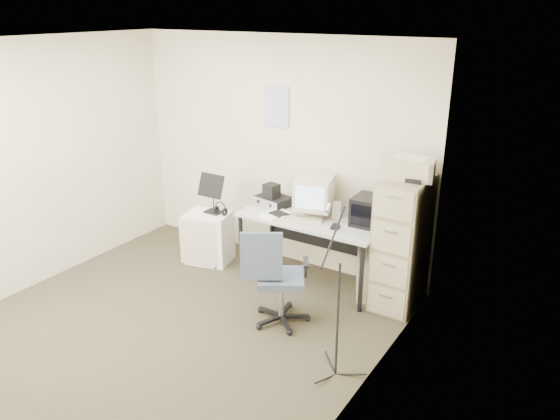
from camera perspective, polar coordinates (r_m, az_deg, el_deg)
The scene contains 23 objects.
floor at distance 5.22m, azimuth -10.97°, elevation -11.86°, with size 3.60×3.60×0.01m, color #2C261A.
ceiling at distance 4.43m, azimuth -13.24°, elevation 16.66°, with size 3.60×3.60×0.01m, color white.
wall_back at distance 6.03m, azimuth -0.10°, elevation 6.07°, with size 3.60×0.02×2.50m, color beige.
wall_left at distance 6.03m, azimuth -24.50°, elevation 4.19°, with size 0.02×3.60×2.50m, color beige.
wall_right at distance 3.72m, azimuth 8.50°, elevation -3.68°, with size 0.02×3.60×2.50m, color beige.
wall_calendar at distance 5.93m, azimuth -0.34°, elevation 10.76°, with size 0.30×0.02×0.44m, color white.
filing_cabinet at distance 5.30m, azimuth 12.59°, elevation -3.42°, with size 0.40×0.60×1.30m, color #978C64.
printer at distance 5.06m, azimuth 13.27°, elevation 4.27°, with size 0.46×0.31×0.18m, color beige.
desk at distance 5.74m, azimuth 3.35°, elevation -4.13°, with size 1.50×0.70×0.73m, color #989898.
crt_monitor at distance 5.59m, azimuth 3.60°, elevation 1.47°, with size 0.37×0.39×0.41m, color beige.
crt_tv at distance 5.43m, azimuth 9.37°, elevation -0.08°, with size 0.31×0.33×0.29m, color black.
desk_speaker at distance 5.58m, azimuth 5.94°, elevation -0.00°, with size 0.09×0.09×0.16m, color beige.
keyboard at distance 5.48m, azimuth 2.16°, elevation -1.08°, with size 0.43×0.15×0.02m, color beige.
mouse at distance 5.33m, azimuth 5.79°, elevation -1.74°, with size 0.07×0.11×0.03m, color black.
radio_receiver at distance 5.90m, azimuth -0.67°, elevation 0.98°, with size 0.36×0.26×0.10m, color black.
radio_speaker at distance 5.83m, azimuth -0.90°, elevation 2.03°, with size 0.15×0.14×0.15m, color black.
papers at distance 5.64m, azimuth -0.48°, elevation -0.43°, with size 0.22×0.30×0.02m, color white.
pc_tower at distance 5.63m, azimuth 9.11°, elevation -6.61°, with size 0.21×0.46×0.43m, color beige.
office_chair at distance 4.97m, azimuth 0.13°, elevation -7.00°, with size 0.53×0.53×0.92m, color #424B57.
side_cart at distance 6.26m, azimuth -7.40°, elevation -2.83°, with size 0.47×0.38×0.59m, color white.
music_stand at distance 6.08m, azimuth -7.01°, elevation 1.77°, with size 0.31×0.17×0.46m, color black.
headphones at distance 6.08m, azimuth -6.24°, elevation -0.00°, with size 0.16×0.16×0.03m, color black.
mic_stand at distance 4.23m, azimuth 6.13°, elevation -9.71°, with size 0.02×0.02×1.28m, color black.
Camera 1 is at (3.13, -3.13, 2.77)m, focal length 35.00 mm.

